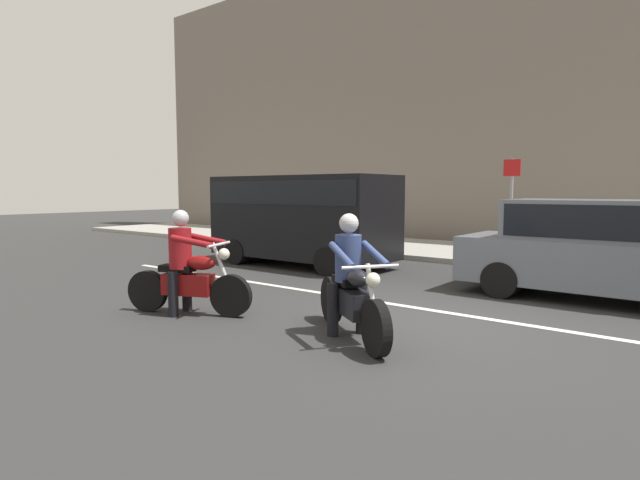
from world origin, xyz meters
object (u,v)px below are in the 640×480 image
(motorcycle_with_rider_denim_blue, at_px, (351,288))
(street_sign_post, at_px, (511,197))
(parked_sedan_slate_gray, at_px, (594,249))
(parked_van_black, at_px, (302,214))
(motorcycle_with_rider_crimson, at_px, (187,272))

(motorcycle_with_rider_denim_blue, relative_size, street_sign_post, 0.74)
(parked_sedan_slate_gray, bearing_deg, street_sign_post, 123.35)
(parked_van_black, bearing_deg, motorcycle_with_rider_denim_blue, -44.31)
(motorcycle_with_rider_denim_blue, distance_m, parked_sedan_slate_gray, 4.83)
(motorcycle_with_rider_denim_blue, relative_size, motorcycle_with_rider_crimson, 0.99)
(motorcycle_with_rider_denim_blue, xyz_separation_m, street_sign_post, (-0.77, 8.58, 1.06))
(motorcycle_with_rider_crimson, height_order, parked_van_black, parked_van_black)
(motorcycle_with_rider_crimson, relative_size, parked_van_black, 0.41)
(motorcycle_with_rider_denim_blue, xyz_separation_m, parked_sedan_slate_gray, (1.98, 4.39, 0.24))
(parked_sedan_slate_gray, relative_size, street_sign_post, 1.73)
(motorcycle_with_rider_denim_blue, height_order, street_sign_post, street_sign_post)
(parked_sedan_slate_gray, bearing_deg, parked_van_black, 179.70)
(motorcycle_with_rider_crimson, distance_m, street_sign_post, 9.35)
(motorcycle_with_rider_crimson, bearing_deg, parked_sedan_slate_gray, 46.59)
(parked_van_black, bearing_deg, parked_sedan_slate_gray, -0.30)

